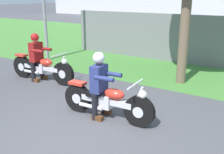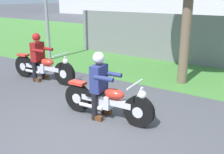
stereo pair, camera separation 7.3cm
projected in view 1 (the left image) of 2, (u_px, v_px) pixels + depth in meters
ground at (78, 137)px, 4.82m from camera, size 120.00×120.00×0.00m
grass_verge at (208, 51)px, 12.22m from camera, size 60.00×12.00×0.01m
motorcycle_lead at (107, 101)px, 5.45m from camera, size 2.09×0.66×0.87m
rider_lead at (100, 80)px, 5.40m from camera, size 0.57×0.48×1.39m
motorcycle_follow at (42, 68)px, 7.84m from camera, size 2.28×0.66×0.89m
rider_follow at (37, 53)px, 7.80m from camera, size 0.57×0.48×1.42m
fence_segment at (151, 36)px, 10.45m from camera, size 7.00×0.06×1.80m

